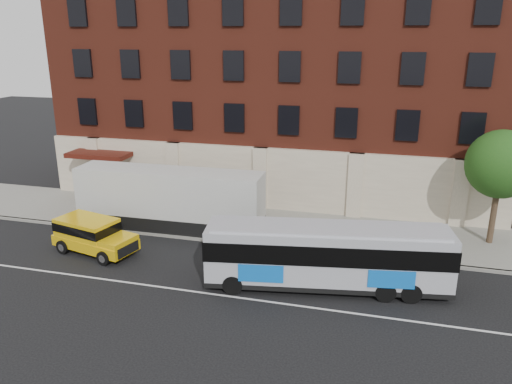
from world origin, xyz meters
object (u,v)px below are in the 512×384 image
(street_tree, at_px, (502,167))
(shipping_container, at_px, (170,201))
(city_bus, at_px, (327,254))
(yellow_suv, at_px, (92,233))
(sign_pole, at_px, (96,205))

(street_tree, xyz_separation_m, shipping_container, (-17.76, -2.42, -2.61))
(city_bus, height_order, yellow_suv, city_bus)
(street_tree, height_order, city_bus, street_tree)
(street_tree, distance_m, shipping_container, 18.11)
(sign_pole, bearing_deg, city_bus, -14.89)
(sign_pole, height_order, shipping_container, shipping_container)
(city_bus, bearing_deg, shipping_container, 154.47)
(yellow_suv, bearing_deg, city_bus, -3.22)
(street_tree, relative_size, city_bus, 0.56)
(sign_pole, relative_size, shipping_container, 0.23)
(sign_pole, relative_size, street_tree, 0.40)
(city_bus, relative_size, yellow_suv, 2.27)
(shipping_container, bearing_deg, sign_pole, -167.96)
(city_bus, xyz_separation_m, shipping_container, (-9.69, 4.63, 0.16))
(street_tree, xyz_separation_m, yellow_suv, (-20.46, -6.35, -3.37))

